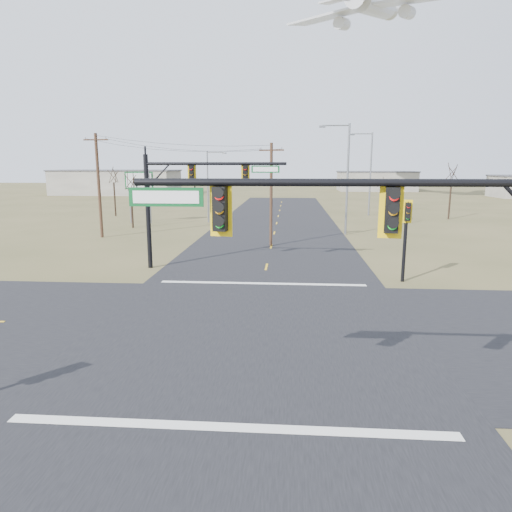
{
  "coord_description": "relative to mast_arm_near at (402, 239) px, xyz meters",
  "views": [
    {
      "loc": [
        1.52,
        -18.34,
        6.81
      ],
      "look_at": [
        0.1,
        1.0,
        2.96
      ],
      "focal_mm": 32.0,
      "sensor_mm": 36.0,
      "label": 1
    }
  ],
  "objects": [
    {
      "name": "ground",
      "position": [
        -4.15,
        7.62,
        -5.12
      ],
      "size": [
        320.0,
        320.0,
        0.0
      ],
      "primitive_type": "plane",
      "color": "brown",
      "rests_on": "ground"
    },
    {
      "name": "road_ew",
      "position": [
        -4.15,
        7.62,
        -5.11
      ],
      "size": [
        160.0,
        14.0,
        0.02
      ],
      "primitive_type": "cube",
      "color": "black",
      "rests_on": "ground"
    },
    {
      "name": "road_ns",
      "position": [
        -4.15,
        7.62,
        -5.11
      ],
      "size": [
        14.0,
        160.0,
        0.02
      ],
      "primitive_type": "cube",
      "color": "black",
      "rests_on": "ground"
    },
    {
      "name": "stop_bar_near",
      "position": [
        -4.15,
        0.12,
        -5.09
      ],
      "size": [
        12.0,
        0.4,
        0.01
      ],
      "primitive_type": "cube",
      "color": "silver",
      "rests_on": "road_ns"
    },
    {
      "name": "stop_bar_far",
      "position": [
        -4.15,
        15.12,
        -5.09
      ],
      "size": [
        12.0,
        0.4,
        0.01
      ],
      "primitive_type": "cube",
      "color": "silver",
      "rests_on": "road_ns"
    },
    {
      "name": "mast_arm_near",
      "position": [
        0.0,
        0.0,
        0.0
      ],
      "size": [
        10.34,
        0.5,
        7.03
      ],
      "rotation": [
        0.0,
        0.0,
        -0.2
      ],
      "color": "black",
      "rests_on": "ground"
    },
    {
      "name": "mast_arm_far",
      "position": [
        -9.13,
        18.89,
        0.29
      ],
      "size": [
        9.29,
        0.49,
        7.53
      ],
      "rotation": [
        0.0,
        0.0,
        0.18
      ],
      "color": "black",
      "rests_on": "ground"
    },
    {
      "name": "pedestal_signal_ne",
      "position": [
        4.17,
        16.18,
        -1.62
      ],
      "size": [
        0.61,
        0.54,
        4.9
      ],
      "rotation": [
        0.0,
        0.0,
        -0.15
      ],
      "color": "black",
      "rests_on": "ground"
    },
    {
      "name": "utility_pole_near",
      "position": [
        -4.2,
        27.94,
        -0.59
      ],
      "size": [
        2.1,
        0.53,
        8.66
      ],
      "rotation": [
        0.0,
        0.0,
        -0.19
      ],
      "color": "#432D1C",
      "rests_on": "ground"
    },
    {
      "name": "utility_pole_far",
      "position": [
        -20.67,
        31.63,
        -0.06
      ],
      "size": [
        2.39,
        0.28,
        9.76
      ],
      "rotation": [
        0.0,
        0.0,
        -0.05
      ],
      "color": "#432D1C",
      "rests_on": "ground"
    },
    {
      "name": "highway_sign",
      "position": [
        -20.48,
        42.82,
        -0.81
      ],
      "size": [
        3.18,
        0.85,
        6.1
      ],
      "rotation": [
        0.0,
        0.0,
        0.24
      ],
      "color": "slate",
      "rests_on": "ground"
    },
    {
      "name": "streetlight_a",
      "position": [
        2.77,
        35.18,
        0.95
      ],
      "size": [
        3.0,
        0.29,
        10.8
      ],
      "rotation": [
        0.0,
        0.0,
        0.03
      ],
      "color": "slate",
      "rests_on": "ground"
    },
    {
      "name": "streetlight_b",
      "position": [
        8.09,
        53.47,
        1.17
      ],
      "size": [
        3.14,
        0.5,
        11.21
      ],
      "rotation": [
        0.0,
        0.0,
        0.41
      ],
      "color": "slate",
      "rests_on": "ground"
    },
    {
      "name": "streetlight_c",
      "position": [
        -12.27,
        43.95,
        -0.33
      ],
      "size": [
        2.4,
        0.38,
        8.55
      ],
      "rotation": [
        0.0,
        0.0,
        -0.4
      ],
      "color": "slate",
      "rests_on": "ground"
    },
    {
      "name": "bare_tree_a",
      "position": [
        -20.01,
        38.53,
        0.1
      ],
      "size": [
        3.52,
        3.52,
        6.6
      ],
      "rotation": [
        0.0,
        0.0,
        0.39
      ],
      "color": "black",
      "rests_on": "ground"
    },
    {
      "name": "bare_tree_b",
      "position": [
        -26.39,
        50.03,
        0.48
      ],
      "size": [
        3.05,
        3.05,
        7.0
      ],
      "rotation": [
        0.0,
        0.0,
        -0.12
      ],
      "color": "black",
      "rests_on": "ground"
    },
    {
      "name": "bare_tree_c",
      "position": [
        8.85,
        45.02,
        -0.57
      ],
      "size": [
        2.65,
        2.65,
        5.8
      ],
      "rotation": [
        0.0,
        0.0,
        0.09
      ],
      "color": "black",
      "rests_on": "ground"
    },
    {
      "name": "bare_tree_d",
      "position": [
        17.89,
        49.65,
        0.94
      ],
      "size": [
        3.08,
        3.08,
        7.52
      ],
      "rotation": [
        0.0,
        0.0,
        0.08
      ],
      "color": "black",
      "rests_on": "ground"
    },
    {
      "name": "warehouse_left",
      "position": [
        -44.15,
        97.62,
        -2.37
      ],
      "size": [
        28.0,
        14.0,
        5.5
      ],
      "primitive_type": "cube",
      "color": "#A09B8E",
      "rests_on": "ground"
    },
    {
      "name": "warehouse_mid",
      "position": [
        20.85,
        117.62,
        -2.62
      ],
      "size": [
        20.0,
        12.0,
        5.0
      ],
      "primitive_type": "cube",
      "color": "#A09B8E",
      "rests_on": "ground"
    },
    {
      "name": "jet_airliner",
      "position": [
        10.87,
        72.53,
        27.77
      ],
      "size": [
        27.84,
        28.24,
        13.08
      ],
      "rotation": [
        0.0,
        -0.16,
        1.07
      ],
      "color": "silver"
    }
  ]
}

